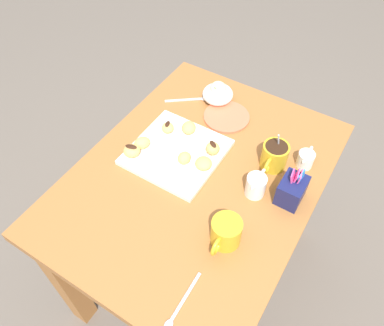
{
  "coord_description": "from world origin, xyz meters",
  "views": [
    {
      "loc": [
        0.64,
        0.37,
        1.65
      ],
      "look_at": [
        -0.01,
        -0.03,
        0.73
      ],
      "focal_mm": 35.57,
      "sensor_mm": 36.0,
      "label": 1
    }
  ],
  "objects": [
    {
      "name": "ground_plane",
      "position": [
        0.0,
        0.0,
        0.0
      ],
      "size": [
        8.0,
        8.0,
        0.0
      ],
      "primitive_type": "plane",
      "color": "#665B51"
    },
    {
      "name": "dining_table",
      "position": [
        0.0,
        0.0,
        0.57
      ],
      "size": [
        0.95,
        0.72,
        0.71
      ],
      "color": "#A36633",
      "rests_on": "ground_plane"
    },
    {
      "name": "pastry_plate_square",
      "position": [
        -0.03,
        -0.1,
        0.72
      ],
      "size": [
        0.28,
        0.28,
        0.02
      ],
      "primitive_type": "cube",
      "color": "white",
      "rests_on": "dining_table"
    },
    {
      "name": "coffee_mug_mustard_left",
      "position": [
        -0.16,
        0.18,
        0.76
      ],
      "size": [
        0.12,
        0.08,
        0.14
      ],
      "color": "gold",
      "rests_on": "dining_table"
    },
    {
      "name": "coffee_mug_mustard_right",
      "position": [
        0.16,
        0.18,
        0.76
      ],
      "size": [
        0.12,
        0.08,
        0.09
      ],
      "color": "gold",
      "rests_on": "dining_table"
    },
    {
      "name": "cream_pitcher_white",
      "position": [
        -0.03,
        0.18,
        0.75
      ],
      "size": [
        0.1,
        0.06,
        0.07
      ],
      "color": "white",
      "rests_on": "dining_table"
    },
    {
      "name": "sugar_caddy",
      "position": [
        -0.07,
        0.28,
        0.75
      ],
      "size": [
        0.09,
        0.07,
        0.11
      ],
      "color": "#191E51",
      "rests_on": "dining_table"
    },
    {
      "name": "ice_cream_bowl",
      "position": [
        -0.34,
        -0.12,
        0.74
      ],
      "size": [
        0.11,
        0.11,
        0.08
      ],
      "color": "white",
      "rests_on": "dining_table"
    },
    {
      "name": "chocolate_sauce_pitcher",
      "position": [
        -0.21,
        0.27,
        0.74
      ],
      "size": [
        0.09,
        0.05,
        0.06
      ],
      "color": "white",
      "rests_on": "dining_table"
    },
    {
      "name": "saucer_coral_left",
      "position": [
        -0.27,
        -0.05,
        0.71
      ],
      "size": [
        0.16,
        0.16,
        0.01
      ],
      "primitive_type": "cylinder",
      "color": "#E5704C",
      "rests_on": "dining_table"
    },
    {
      "name": "loose_spoon_near_saucer",
      "position": [
        0.38,
        0.18,
        0.71
      ],
      "size": [
        0.16,
        0.02,
        0.01
      ],
      "color": "silver",
      "rests_on": "dining_table"
    },
    {
      "name": "loose_spoon_by_plate",
      "position": [
        -0.29,
        -0.2,
        0.71
      ],
      "size": [
        0.11,
        0.13,
        0.01
      ],
      "color": "silver",
      "rests_on": "dining_table"
    },
    {
      "name": "beignet_0",
      "position": [
        -0.13,
        -0.12,
        0.74
      ],
      "size": [
        0.07,
        0.07,
        0.04
      ],
      "primitive_type": "ellipsoid",
      "rotation": [
        0.0,
        0.0,
        0.45
      ],
      "color": "#E5B260",
      "rests_on": "pastry_plate_square"
    },
    {
      "name": "beignet_1",
      "position": [
        -0.09,
        0.0,
        0.74
      ],
      "size": [
        0.06,
        0.06,
        0.04
      ],
      "primitive_type": "ellipsoid",
      "rotation": [
        0.0,
        0.0,
        3.7
      ],
      "color": "#E5B260",
      "rests_on": "pastry_plate_square"
    },
    {
      "name": "chocolate_drizzle_1",
      "position": [
        -0.09,
        0.0,
        0.77
      ],
      "size": [
        0.03,
        0.04,
        0.0
      ],
      "primitive_type": "ellipsoid",
      "rotation": [
        0.0,
        0.0,
        4.13
      ],
      "color": "#381E11",
      "rests_on": "beignet_1"
    },
    {
      "name": "beignet_2",
      "position": [
        -0.02,
        0.01,
        0.74
      ],
      "size": [
        0.08,
        0.08,
        0.03
      ],
      "primitive_type": "ellipsoid",
      "rotation": [
        0.0,
        0.0,
        3.95
      ],
      "color": "#E5B260",
      "rests_on": "pastry_plate_square"
    },
    {
      "name": "beignet_3",
      "position": [
        -0.09,
        -0.18,
        0.74
      ],
      "size": [
        0.06,
        0.06,
        0.03
      ],
      "primitive_type": "ellipsoid",
      "rotation": [
        0.0,
        0.0,
        3.79
      ],
      "color": "#E5B260",
      "rests_on": "pastry_plate_square"
    },
    {
      "name": "chocolate_drizzle_3",
      "position": [
        -0.09,
        -0.18,
        0.76
      ],
      "size": [
        0.03,
        0.02,
        0.0
      ],
      "primitive_type": "ellipsoid",
      "rotation": [
        0.0,
        0.0,
        3.46
      ],
      "color": "#381E11",
      "rests_on": "beignet_3"
    },
    {
      "name": "beignet_4",
      "position": [
        0.01,
        -0.21,
        0.74
      ],
      "size": [
        0.07,
        0.06,
        0.04
      ],
      "primitive_type": "ellipsoid",
      "rotation": [
        0.0,
        0.0,
        2.56
      ],
      "color": "#E5B260",
      "rests_on": "pastry_plate_square"
    },
    {
      "name": "beignet_5",
      "position": [
        0.05,
        -0.22,
        0.74
      ],
      "size": [
        0.08,
        0.08,
        0.04
      ],
      "primitive_type": "ellipsoid",
      "rotation": [
        0.0,
        0.0,
        2.28
      ],
      "color": "#E5B260",
      "rests_on": "pastry_plate_square"
    },
    {
      "name": "chocolate_drizzle_5",
      "position": [
        0.05,
        -0.22,
        0.76
      ],
      "size": [
        0.03,
        0.04,
        0.0
      ],
      "primitive_type": "ellipsoid",
      "rotation": [
        0.0,
        0.0,
        1.85
      ],
      "color": "#381E11",
      "rests_on": "beignet_5"
    },
    {
      "name": "beignet_6",
      "position": [
        -0.01,
        -0.06,
        0.74
      ],
      "size": [
        0.05,
        0.05,
        0.04
      ],
      "primitive_type": "ellipsoid",
      "rotation": [
        0.0,
        0.0,
        3.0
      ],
      "color": "#E5B260",
      "rests_on": "pastry_plate_square"
    }
  ]
}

